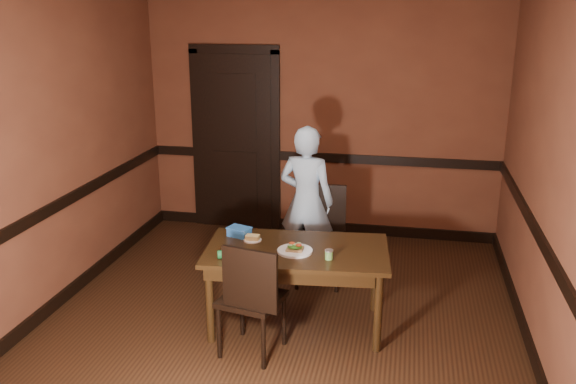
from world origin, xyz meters
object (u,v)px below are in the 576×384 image
at_px(sandwich_plate, 295,250).
at_px(chair_near, 252,297).
at_px(person, 307,202).
at_px(chair_far, 319,237).
at_px(dining_table, 297,287).
at_px(sauce_jar, 329,254).
at_px(food_tub, 239,232).
at_px(cheese_saucer, 253,238).

bearing_deg(sandwich_plate, chair_near, -123.53).
bearing_deg(person, sandwich_plate, 104.94).
bearing_deg(chair_near, person, -83.72).
bearing_deg(chair_far, sandwich_plate, -96.46).
distance_m(dining_table, sauce_jar, 0.50).
relative_size(sandwich_plate, food_tub, 1.27).
xyz_separation_m(person, food_tub, (-0.43, -0.88, -0.02)).
xyz_separation_m(dining_table, person, (-0.10, 1.05, 0.40)).
bearing_deg(food_tub, chair_near, -47.76).
distance_m(chair_near, sandwich_plate, 0.53).
distance_m(person, sandwich_plate, 1.13).
bearing_deg(cheese_saucer, person, 72.98).
bearing_deg(person, chair_far, 138.43).
bearing_deg(sandwich_plate, food_tub, 154.77).
height_order(dining_table, food_tub, food_tub).
distance_m(dining_table, person, 1.13).
xyz_separation_m(dining_table, chair_near, (-0.26, -0.46, 0.12)).
distance_m(dining_table, cheese_saucer, 0.55).
xyz_separation_m(chair_near, sauce_jar, (0.54, 0.30, 0.26)).
relative_size(dining_table, chair_near, 1.59).
bearing_deg(sandwich_plate, chair_far, 86.55).
xyz_separation_m(chair_far, sauce_jar, (0.23, -1.02, 0.26)).
height_order(person, cheese_saucer, person).
xyz_separation_m(chair_near, person, (0.16, 1.52, 0.28)).
bearing_deg(sauce_jar, food_tub, 157.46).
height_order(cheese_saucer, food_tub, food_tub).
bearing_deg(chair_near, dining_table, -107.13).
height_order(chair_far, sauce_jar, chair_far).
height_order(chair_near, food_tub, chair_near).
height_order(dining_table, chair_far, chair_far).
xyz_separation_m(dining_table, chair_far, (0.05, 0.86, 0.12)).
bearing_deg(sauce_jar, cheese_saucer, 158.84).
relative_size(person, sandwich_plate, 5.29).
distance_m(chair_far, cheese_saucer, 0.91).
bearing_deg(food_tub, chair_far, 68.71).
distance_m(dining_table, food_tub, 0.68).
bearing_deg(chair_near, sauce_jar, -138.82).
distance_m(person, cheese_saucer, 1.00).
height_order(dining_table, person, person).
bearing_deg(chair_near, cheese_saucer, -64.29).
bearing_deg(sandwich_plate, dining_table, 88.41).
xyz_separation_m(chair_far, person, (-0.16, 0.20, 0.28)).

